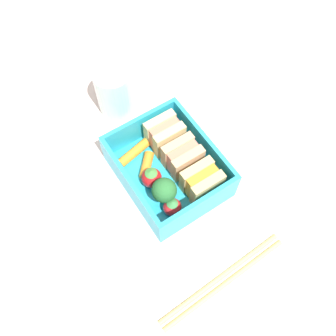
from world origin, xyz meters
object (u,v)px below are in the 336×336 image
sandwich_center (202,182)px  carrot_stick_far_left (134,153)px  sandwich_center_left (183,157)px  broccoli_floret (164,191)px  drinking_glass (114,92)px  sandwich_left (165,134)px  strawberry_far_left (151,176)px  strawberry_left (172,207)px  carrot_stick_left (147,165)px  chopstick_pair (223,280)px

sandwich_center → carrot_stick_far_left: (-9.94, -5.06, -1.56)cm
sandwich_center_left → broccoli_floret: 6.10cm
carrot_stick_far_left → drinking_glass: drinking_glass is taller
sandwich_center_left → sandwich_left: bearing=180.0°
strawberry_far_left → strawberry_left: strawberry_far_left is taller
sandwich_left → strawberry_far_left: sandwich_left is taller
sandwich_center_left → carrot_stick_far_left: (-5.28, -5.06, -1.56)cm
carrot_stick_left → broccoli_floret: 6.03cm
carrot_stick_left → chopstick_pair: size_ratio=0.21×
strawberry_left → drinking_glass: 20.58cm
sandwich_center_left → strawberry_left: sandwich_center_left is taller
sandwich_left → strawberry_left: sandwich_left is taller
carrot_stick_far_left → carrot_stick_left: size_ratio=1.31×
carrot_stick_far_left → carrot_stick_left: bearing=9.3°
sandwich_left → sandwich_center: 9.31cm
broccoli_floret → carrot_stick_far_left: bearing=179.2°
drinking_glass → broccoli_floret: bearing=-8.0°
sandwich_center → broccoli_floret: bearing=-106.0°
carrot_stick_far_left → drinking_glass: (-9.86, 2.46, 2.14)cm
carrot_stick_left → strawberry_left: bearing=-4.7°
sandwich_left → drinking_glass: size_ratio=0.61×
sandwich_left → broccoli_floret: 9.40cm
sandwich_left → broccoli_floret: size_ratio=1.05×
strawberry_far_left → broccoli_floret: broccoli_floret is taller
carrot_stick_far_left → broccoli_floret: (8.45, -0.12, 2.12)cm
strawberry_left → chopstick_pair: (11.35, 0.36, -2.25)cm
strawberry_left → drinking_glass: (-20.36, 2.63, 1.45)cm
broccoli_floret → sandwich_center: bearing=74.0°
sandwich_center → broccoli_floret: (-1.48, -5.18, 0.56)cm
sandwich_center → carrot_stick_left: (-7.09, -4.59, -1.57)cm
sandwich_left → sandwich_center_left: same height
strawberry_far_left → broccoli_floret: (3.39, 0.09, 1.24)cm
sandwich_left → carrot_stick_far_left: (-0.62, -5.06, -1.56)cm
chopstick_pair → carrot_stick_far_left: bearing=-179.5°
broccoli_floret → strawberry_left: (2.04, -0.05, -1.43)cm
sandwich_left → broccoli_floret: broccoli_floret is taller
drinking_glass → sandwich_center: bearing=7.5°
sandwich_center → carrot_stick_far_left: bearing=-153.0°
carrot_stick_left → broccoli_floret: broccoli_floret is taller
strawberry_left → strawberry_far_left: bearing=-179.6°
chopstick_pair → drinking_glass: size_ratio=2.41×
sandwich_center_left → carrot_stick_left: 5.43cm
strawberry_far_left → chopstick_pair: size_ratio=0.18×
sandwich_center_left → broccoli_floret: bearing=-58.5°
sandwich_left → carrot_stick_far_left: bearing=-97.0°
strawberry_far_left → sandwich_center: bearing=47.2°
sandwich_left → strawberry_far_left: 6.92cm
carrot_stick_left → strawberry_left: (7.65, -0.63, 0.70)cm
sandwich_center → strawberry_far_left: (-4.87, -5.27, -0.69)cm
carrot_stick_far_left → drinking_glass: size_ratio=0.66×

